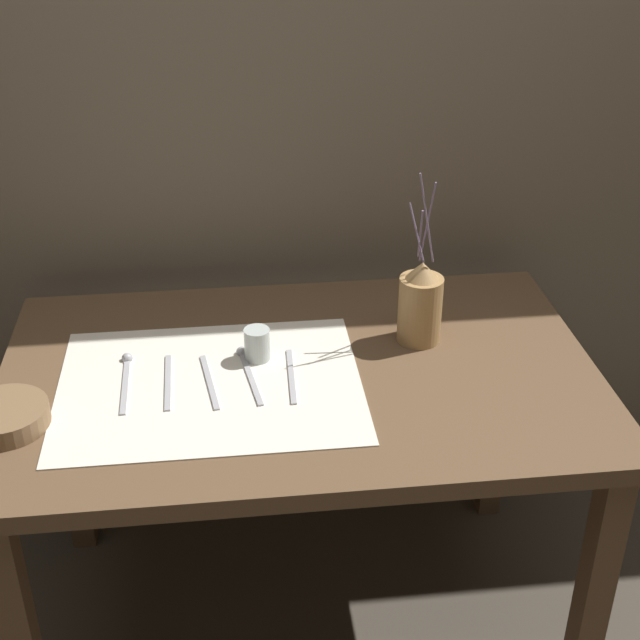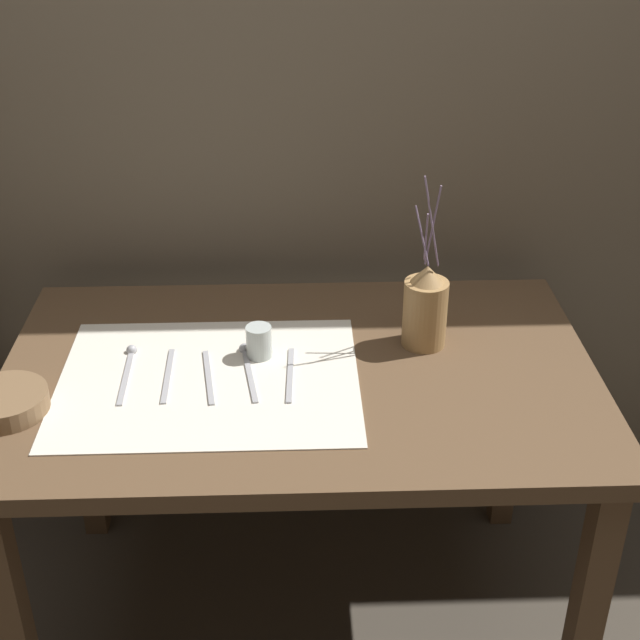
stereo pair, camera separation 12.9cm
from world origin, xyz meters
name	(u,v)px [view 2 (the right image)]	position (x,y,z in m)	size (l,w,h in m)	color
ground_plane	(302,614)	(0.00, 0.00, 0.00)	(12.00, 12.00, 0.00)	#473F35
stone_wall_back	(293,94)	(0.00, 0.52, 1.20)	(7.00, 0.06, 2.40)	#6B5E4C
wooden_table	(299,405)	(0.00, 0.00, 0.65)	(1.28, 0.81, 0.75)	brown
linen_cloth	(209,380)	(-0.19, -0.04, 0.75)	(0.63, 0.49, 0.00)	silver
pitcher_with_flowers	(425,308)	(0.28, 0.10, 0.84)	(0.10, 0.10, 0.40)	#A87F4C
wooden_bowl	(5,402)	(-0.59, -0.13, 0.77)	(0.17, 0.17, 0.04)	brown
glass_tumbler_near	(259,342)	(-0.09, 0.05, 0.79)	(0.06, 0.06, 0.07)	#B7C1BC
spoon_outer	(129,361)	(-0.37, 0.03, 0.75)	(0.02, 0.22, 0.02)	#A8A8AD
fork_inner	(168,375)	(-0.28, -0.02, 0.75)	(0.02, 0.21, 0.00)	#A8A8AD
knife_center	(209,377)	(-0.19, -0.03, 0.75)	(0.04, 0.21, 0.00)	#A8A8AD
spoon_inner	(247,359)	(-0.11, 0.03, 0.75)	(0.05, 0.22, 0.02)	#A8A8AD
fork_outer	(290,375)	(-0.02, -0.03, 0.75)	(0.02, 0.21, 0.00)	#A8A8AD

